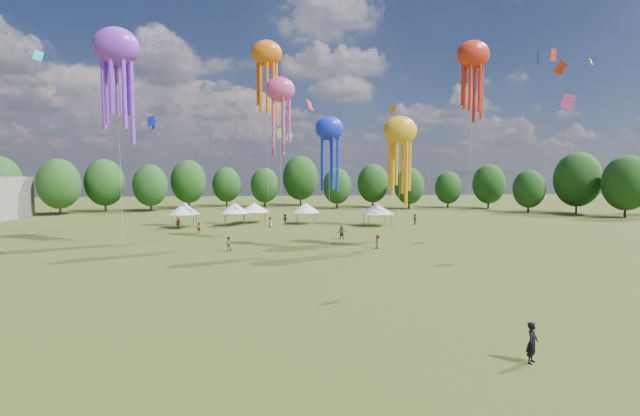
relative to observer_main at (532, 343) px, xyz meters
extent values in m
plane|color=#384416|center=(-8.16, 0.64, -0.96)|extent=(300.00, 300.00, 0.00)
imported|color=black|center=(0.00, 0.00, 0.00)|extent=(0.82, 0.81, 1.92)
imported|color=gray|center=(-16.46, 31.06, -0.15)|extent=(0.83, 0.67, 1.61)
imported|color=gray|center=(-11.70, 52.25, -0.10)|extent=(0.71, 0.93, 1.71)
imported|color=gray|center=(12.67, 53.04, -0.06)|extent=(0.88, 1.02, 1.79)
imported|color=gray|center=(-9.17, 55.85, -0.09)|extent=(1.18, 0.75, 1.74)
imported|color=gray|center=(-25.96, 51.63, -0.07)|extent=(1.06, 0.48, 1.77)
imported|color=gray|center=(-2.32, 38.51, -0.07)|extent=(1.66, 0.59, 1.77)
imported|color=gray|center=(-22.13, 46.98, -0.20)|extent=(0.65, 0.65, 1.52)
imported|color=gray|center=(0.57, 30.71, -0.17)|extent=(0.87, 0.92, 1.58)
cylinder|color=#47474C|center=(-26.94, 51.90, 0.09)|extent=(0.08, 0.08, 2.10)
cylinder|color=#47474C|center=(-26.94, 55.14, 0.09)|extent=(0.08, 0.08, 2.10)
cylinder|color=#47474C|center=(-23.70, 51.90, 0.09)|extent=(0.08, 0.08, 2.10)
cylinder|color=#47474C|center=(-23.70, 55.14, 0.09)|extent=(0.08, 0.08, 2.10)
cube|color=white|center=(-25.32, 53.52, 1.19)|extent=(3.64, 3.64, 0.10)
cone|color=white|center=(-25.32, 53.52, 2.15)|extent=(4.73, 4.73, 1.80)
cylinder|color=#47474C|center=(-19.10, 54.03, 0.04)|extent=(0.08, 0.08, 2.00)
cylinder|color=#47474C|center=(-19.10, 57.18, 0.04)|extent=(0.08, 0.08, 2.00)
cylinder|color=#47474C|center=(-15.94, 54.03, 0.04)|extent=(0.08, 0.08, 2.00)
cylinder|color=#47474C|center=(-15.94, 57.18, 0.04)|extent=(0.08, 0.08, 2.00)
cube|color=white|center=(-17.52, 55.60, 1.09)|extent=(3.55, 3.55, 0.10)
cone|color=white|center=(-17.52, 55.60, 1.99)|extent=(4.62, 4.62, 1.71)
cylinder|color=#47474C|center=(-16.29, 57.53, -0.03)|extent=(0.08, 0.08, 1.85)
cylinder|color=#47474C|center=(-16.29, 61.21, -0.03)|extent=(0.08, 0.08, 1.85)
cylinder|color=#47474C|center=(-12.61, 57.53, -0.03)|extent=(0.08, 0.08, 1.85)
cylinder|color=#47474C|center=(-12.61, 61.21, -0.03)|extent=(0.08, 0.08, 1.85)
cube|color=white|center=(-14.45, 59.37, 0.94)|extent=(4.07, 4.07, 0.10)
cone|color=white|center=(-14.45, 59.37, 1.78)|extent=(5.30, 5.30, 1.59)
cylinder|color=#47474C|center=(-7.12, 55.19, -0.02)|extent=(0.08, 0.08, 1.89)
cylinder|color=#47474C|center=(-7.12, 58.40, -0.02)|extent=(0.08, 0.08, 1.89)
cylinder|color=#47474C|center=(-3.90, 55.19, -0.02)|extent=(0.08, 0.08, 1.89)
cylinder|color=#47474C|center=(-3.90, 58.40, -0.02)|extent=(0.08, 0.08, 1.89)
cube|color=white|center=(-5.51, 56.80, 0.98)|extent=(3.62, 3.62, 0.10)
cone|color=white|center=(-5.51, 56.80, 1.84)|extent=(4.70, 4.70, 1.62)
cylinder|color=#47474C|center=(4.14, 50.72, 0.00)|extent=(0.08, 0.08, 1.92)
cylinder|color=#47474C|center=(4.14, 54.51, 0.00)|extent=(0.08, 0.08, 1.92)
cylinder|color=#47474C|center=(7.93, 50.72, 0.00)|extent=(0.08, 0.08, 1.92)
cylinder|color=#47474C|center=(7.93, 54.51, 0.00)|extent=(0.08, 0.08, 1.92)
cube|color=white|center=(6.04, 52.62, 1.01)|extent=(4.19, 4.19, 0.10)
cone|color=white|center=(6.04, 52.62, 1.88)|extent=(5.45, 5.45, 1.64)
ellipsoid|color=#E14290|center=(-10.40, 36.41, 17.99)|extent=(3.61, 2.53, 3.07)
cylinder|color=beige|center=(-10.40, 36.41, 8.52)|extent=(0.03, 0.03, 18.95)
ellipsoid|color=orange|center=(-11.98, 45.08, 24.55)|extent=(4.29, 3.01, 3.65)
cylinder|color=beige|center=(-11.98, 45.08, 11.80)|extent=(0.03, 0.03, 25.51)
ellipsoid|color=#EEA318|center=(2.91, 30.28, 12.55)|extent=(3.88, 2.72, 3.30)
cylinder|color=beige|center=(2.91, 30.28, 5.80)|extent=(0.03, 0.03, 13.51)
ellipsoid|color=#8832DF|center=(-28.87, 34.70, 22.00)|extent=(5.07, 3.55, 4.31)
cylinder|color=beige|center=(-28.87, 34.70, 10.52)|extent=(0.03, 0.03, 22.96)
ellipsoid|color=#1728D4|center=(-5.21, 29.99, 12.68)|extent=(3.14, 2.19, 2.67)
cylinder|color=beige|center=(-5.21, 29.99, 5.86)|extent=(0.03, 0.03, 13.63)
ellipsoid|color=red|center=(17.67, 43.45, 24.86)|extent=(4.82, 3.37, 4.09)
cylinder|color=beige|center=(17.67, 43.45, 11.95)|extent=(0.03, 0.03, 25.82)
cube|color=red|center=(-3.68, 68.16, 21.02)|extent=(1.50, 2.37, 2.44)
cube|color=orange|center=(21.22, 55.21, 27.72)|extent=(0.66, 0.43, 0.81)
cube|color=#69D423|center=(-9.97, 46.43, 13.61)|extent=(1.28, 0.24, 1.52)
cube|color=#1728D4|center=(11.99, 19.03, 18.05)|extent=(0.51, 0.95, 1.31)
cube|color=red|center=(25.72, 36.96, 23.37)|extent=(1.18, 0.78, 1.68)
cube|color=#1728D4|center=(-31.55, 59.48, 16.56)|extent=(1.45, 1.16, 2.02)
cube|color=#1ACAE3|center=(-39.72, 40.08, 22.08)|extent=(1.06, 0.76, 1.44)
cube|color=red|center=(32.70, 45.31, 23.84)|extent=(2.10, 1.02, 2.14)
cube|color=#EEA318|center=(13.93, 71.26, 21.04)|extent=(1.01, 0.96, 1.66)
cube|color=#69D423|center=(26.29, 30.73, 20.99)|extent=(0.56, 0.55, 0.76)
cube|color=#1728D4|center=(-32.65, 65.72, 16.50)|extent=(1.02, 1.88, 2.03)
cube|color=#1ACAE3|center=(-8.71, 48.79, 13.31)|extent=(1.31, 0.52, 1.42)
cube|color=#E14290|center=(22.07, 28.61, 15.86)|extent=(1.56, 0.51, 1.92)
cylinder|color=#38281C|center=(-68.30, 81.16, 0.81)|extent=(0.44, 0.44, 3.53)
cylinder|color=#38281C|center=(-55.33, 78.83, 0.72)|extent=(0.44, 0.44, 3.36)
ellipsoid|color=#1C4316|center=(-55.33, 78.83, 5.56)|extent=(8.40, 8.40, 10.51)
cylinder|color=#38281C|center=(-48.84, 86.14, 0.75)|extent=(0.44, 0.44, 3.41)
ellipsoid|color=#1C4316|center=(-48.84, 86.14, 5.65)|extent=(8.53, 8.53, 10.66)
cylinder|color=#38281C|center=(-38.76, 85.66, 0.57)|extent=(0.44, 0.44, 3.07)
ellipsoid|color=#1C4316|center=(-38.76, 85.66, 4.98)|extent=(7.66, 7.66, 9.58)
cylinder|color=#38281C|center=(-31.67, 93.98, 0.76)|extent=(0.44, 0.44, 3.43)
ellipsoid|color=#1C4316|center=(-31.67, 93.98, 5.69)|extent=(8.58, 8.58, 10.73)
cylinder|color=#38281C|center=(-22.92, 99.60, 0.51)|extent=(0.44, 0.44, 2.95)
ellipsoid|color=#1C4316|center=(-22.92, 99.60, 4.75)|extent=(7.37, 7.37, 9.21)
cylinder|color=#38281C|center=(-12.85, 95.70, 0.49)|extent=(0.44, 0.44, 2.89)
ellipsoid|color=#1C4316|center=(-12.85, 95.70, 4.65)|extent=(7.23, 7.23, 9.04)
cylinder|color=#38281C|center=(-3.24, 100.13, 0.96)|extent=(0.44, 0.44, 3.84)
ellipsoid|color=#1C4316|center=(-3.24, 100.13, 6.48)|extent=(9.60, 9.60, 11.99)
cylinder|color=#38281C|center=(5.03, 89.08, 0.46)|extent=(0.44, 0.44, 2.84)
ellipsoid|color=#1C4316|center=(5.03, 89.08, 4.55)|extent=(7.11, 7.11, 8.89)
cylinder|color=#38281C|center=(14.77, 91.68, 0.62)|extent=(0.44, 0.44, 3.16)
ellipsoid|color=#1C4316|center=(14.77, 91.68, 5.17)|extent=(7.91, 7.91, 9.88)
cylinder|color=#38281C|center=(22.54, 85.93, 0.48)|extent=(0.44, 0.44, 2.88)
ellipsoid|color=#1C4316|center=(22.54, 85.93, 4.63)|extent=(7.21, 7.21, 9.01)
cylinder|color=#38281C|center=(33.36, 87.88, 0.36)|extent=(0.44, 0.44, 2.63)
ellipsoid|color=#1C4316|center=(33.36, 87.88, 4.14)|extent=(6.57, 6.57, 8.22)
cylinder|color=#38281C|center=(42.36, 84.37, 0.60)|extent=(0.44, 0.44, 3.13)
ellipsoid|color=#1C4316|center=(42.36, 84.37, 5.10)|extent=(7.81, 7.81, 9.77)
cylinder|color=#38281C|center=(45.48, 72.45, 0.40)|extent=(0.44, 0.44, 2.72)
ellipsoid|color=#1C4316|center=(45.48, 72.45, 4.31)|extent=(6.80, 6.80, 8.50)
cylinder|color=#38281C|center=(54.81, 69.56, 0.95)|extent=(0.44, 0.44, 3.81)
ellipsoid|color=#1C4316|center=(54.81, 69.56, 6.42)|extent=(9.52, 9.52, 11.90)
cylinder|color=#38281C|center=(58.42, 60.44, 0.80)|extent=(0.44, 0.44, 3.51)
ellipsoid|color=#1C4316|center=(58.42, 60.44, 5.84)|extent=(8.78, 8.78, 10.97)
camera|label=1|loc=(-11.99, -18.22, 7.77)|focal=24.55mm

